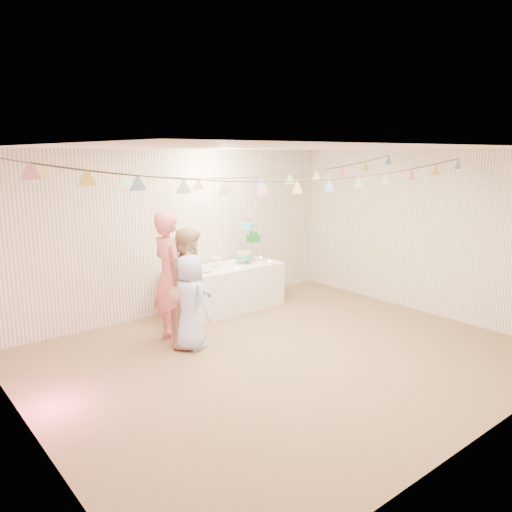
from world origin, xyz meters
TOP-DOWN VIEW (x-y plane):
  - floor at (0.00, 0.00)m, footprint 6.00×6.00m
  - ceiling at (0.00, 0.00)m, footprint 6.00×6.00m
  - back_wall at (0.00, 2.50)m, footprint 6.00×6.00m
  - front_wall at (0.00, -2.50)m, footprint 6.00×6.00m
  - left_wall at (-3.00, 0.00)m, footprint 5.00×5.00m
  - right_wall at (3.00, 0.00)m, footprint 5.00×5.00m
  - table at (0.54, 2.04)m, footprint 1.95×0.78m
  - cake_stand at (1.09, 2.09)m, footprint 0.62×0.36m
  - cake_bottom at (0.94, 2.03)m, footprint 0.31×0.31m
  - cake_middle at (1.27, 2.18)m, footprint 0.27×0.27m
  - cake_top_tier at (1.03, 2.06)m, footprint 0.25×0.25m
  - platter at (0.08, 1.99)m, footprint 0.32×0.32m
  - posy at (0.44, 2.09)m, footprint 0.16×0.16m
  - person_adult_a at (-0.84, 1.34)m, footprint 0.47×0.68m
  - person_adult_b at (-0.66, 1.13)m, footprint 0.97×0.98m
  - person_child at (-0.76, 0.99)m, footprint 0.52×0.69m
  - bunting_back at (0.00, 1.10)m, footprint 5.60×1.10m
  - bunting_front at (0.00, -0.20)m, footprint 5.60×0.90m
  - tealight_0 at (-0.26, 1.89)m, footprint 0.04×0.04m
  - tealight_1 at (0.19, 2.22)m, footprint 0.04×0.04m
  - tealight_2 at (0.64, 1.82)m, footprint 0.04×0.04m
  - tealight_3 at (0.89, 2.26)m, footprint 0.04×0.04m
  - tealight_4 at (1.36, 1.86)m, footprint 0.04×0.04m
  - tealight_5 at (1.44, 2.19)m, footprint 0.04×0.04m

SIDE VIEW (x-z plane):
  - floor at x=0.00m, z-range 0.00..0.00m
  - table at x=0.54m, z-range 0.00..0.73m
  - person_child at x=-0.76m, z-range 0.00..1.27m
  - tealight_0 at x=-0.26m, z-range 0.73..0.76m
  - tealight_1 at x=0.19m, z-range 0.73..0.76m
  - tealight_2 at x=0.64m, z-range 0.73..0.76m
  - tealight_3 at x=0.89m, z-range 0.73..0.76m
  - tealight_4 at x=1.36m, z-range 0.73..0.76m
  - tealight_5 at x=1.44m, z-range 0.73..0.76m
  - platter at x=0.08m, z-range 0.75..0.77m
  - person_adult_b at x=-0.66m, z-range 0.00..1.59m
  - cake_bottom at x=0.94m, z-range 0.76..0.91m
  - posy at x=0.44m, z-range 0.75..0.93m
  - person_adult_a at x=-0.84m, z-range 0.00..1.82m
  - cake_stand at x=1.09m, z-range 0.75..1.44m
  - cake_middle at x=1.27m, z-range 1.00..1.22m
  - back_wall at x=0.00m, z-range 1.30..1.30m
  - front_wall at x=0.00m, z-range 1.30..1.30m
  - left_wall at x=-3.00m, z-range 1.30..1.30m
  - right_wall at x=3.00m, z-range 1.30..1.30m
  - cake_top_tier at x=1.03m, z-range 1.28..1.47m
  - bunting_front at x=0.00m, z-range 2.14..2.50m
  - bunting_back at x=0.00m, z-range 2.15..2.55m
  - ceiling at x=0.00m, z-range 2.60..2.60m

